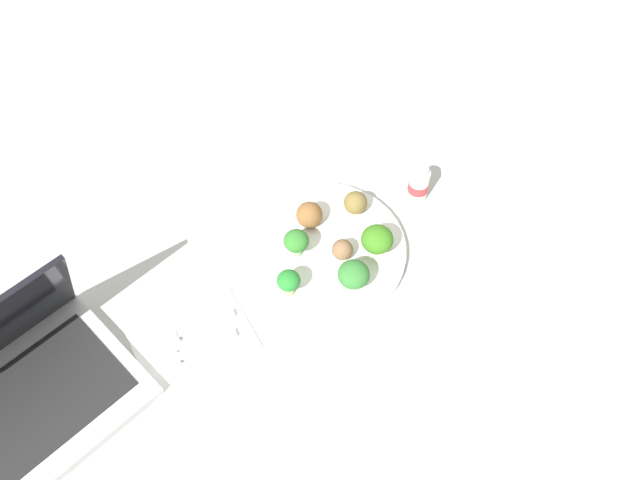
% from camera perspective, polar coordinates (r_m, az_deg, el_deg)
% --- Properties ---
extents(ground_plane, '(4.00, 4.00, 0.00)m').
position_cam_1_polar(ground_plane, '(1.08, 0.00, -1.12)').
color(ground_plane, '#B2B2AD').
extents(plate, '(0.28, 0.28, 0.02)m').
position_cam_1_polar(plate, '(1.07, 0.00, -0.88)').
color(plate, white).
rests_on(plate, ground_plane).
extents(broccoli_floret_back_right, '(0.04, 0.04, 0.05)m').
position_cam_1_polar(broccoli_floret_back_right, '(0.99, -2.74, -3.61)').
color(broccoli_floret_back_right, '#9EC270').
rests_on(broccoli_floret_back_right, plate).
extents(broccoli_floret_far_rim, '(0.04, 0.04, 0.05)m').
position_cam_1_polar(broccoli_floret_far_rim, '(1.03, -2.08, -0.14)').
color(broccoli_floret_far_rim, '#8FCB7B').
rests_on(broccoli_floret_far_rim, plate).
extents(broccoli_floret_mid_left, '(0.05, 0.05, 0.05)m').
position_cam_1_polar(broccoli_floret_mid_left, '(1.00, 2.89, -3.05)').
color(broccoli_floret_mid_left, '#90CA75').
rests_on(broccoli_floret_mid_left, plate).
extents(broccoli_floret_near_rim, '(0.05, 0.05, 0.06)m').
position_cam_1_polar(broccoli_floret_near_rim, '(1.03, 4.97, 0.04)').
color(broccoli_floret_near_rim, '#ADC874').
rests_on(broccoli_floret_near_rim, plate).
extents(meatball_center, '(0.04, 0.04, 0.04)m').
position_cam_1_polar(meatball_center, '(1.08, -0.94, 2.21)').
color(meatball_center, brown).
rests_on(meatball_center, plate).
extents(meatball_back_right, '(0.03, 0.03, 0.03)m').
position_cam_1_polar(meatball_back_right, '(1.04, 1.94, -0.85)').
color(meatball_back_right, brown).
rests_on(meatball_back_right, plate).
extents(meatball_near_rim, '(0.04, 0.04, 0.04)m').
position_cam_1_polar(meatball_near_rim, '(1.10, 3.09, 3.25)').
color(meatball_near_rim, brown).
rests_on(meatball_near_rim, plate).
extents(napkin, '(0.18, 0.14, 0.01)m').
position_cam_1_polar(napkin, '(1.01, -10.89, -8.58)').
color(napkin, white).
rests_on(napkin, ground_plane).
extents(fork, '(0.12, 0.04, 0.01)m').
position_cam_1_polar(fork, '(1.00, -10.94, -9.43)').
color(fork, silver).
rests_on(fork, napkin).
extents(knife, '(0.15, 0.04, 0.01)m').
position_cam_1_polar(knife, '(1.01, -11.72, -7.79)').
color(knife, silver).
rests_on(knife, napkin).
extents(yogurt_bottle, '(0.03, 0.03, 0.07)m').
position_cam_1_polar(yogurt_bottle, '(1.14, 8.49, 4.84)').
color(yogurt_bottle, white).
rests_on(yogurt_bottle, ground_plane).
extents(laptop, '(0.35, 0.27, 0.20)m').
position_cam_1_polar(laptop, '(1.01, -25.57, -12.18)').
color(laptop, beige).
rests_on(laptop, ground_plane).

